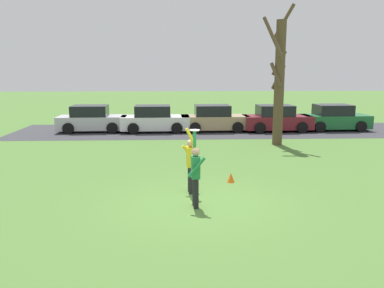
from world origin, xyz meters
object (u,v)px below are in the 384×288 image
object	(u,v)px
parked_car_maroon	(277,119)
field_cone_orange	(231,178)
frisbee_disc	(195,130)
parked_car_white	(155,120)
parked_car_tan	(214,119)
bare_tree_tall	(279,79)
parked_car_silver	(92,120)
parked_car_green	(334,118)
person_catcher	(196,172)
person_defender	(190,161)

from	to	relation	value
parked_car_maroon	field_cone_orange	bearing A→B (deg)	-112.88
frisbee_disc	parked_car_white	world-z (taller)	frisbee_disc
parked_car_maroon	parked_car_tan	bearing A→B (deg)	175.66
frisbee_disc	bare_tree_tall	distance (m)	10.08
parked_car_silver	parked_car_green	world-z (taller)	same
person_catcher	parked_car_maroon	bearing A→B (deg)	-26.33
frisbee_disc	parked_car_silver	bearing A→B (deg)	112.05
parked_car_green	bare_tree_tall	size ratio (longest dim) A/B	0.61
parked_car_tan	parked_car_maroon	size ratio (longest dim) A/B	1.00
parked_car_silver	person_defender	bearing A→B (deg)	-68.11
parked_car_maroon	field_cone_orange	xyz separation A→B (m)	(-4.38, -11.23, -0.57)
person_defender	parked_car_tan	size ratio (longest dim) A/B	0.49
frisbee_disc	parked_car_maroon	distance (m)	14.62
parked_car_white	parked_car_maroon	world-z (taller)	same
person_catcher	frisbee_disc	distance (m)	1.13
person_defender	bare_tree_tall	bearing A→B (deg)	145.56
parked_car_white	parked_car_tan	distance (m)	3.62
parked_car_silver	parked_car_tan	xyz separation A→B (m)	(7.42, -0.11, 0.00)
parked_car_tan	parked_car_silver	bearing A→B (deg)	177.59
parked_car_tan	field_cone_orange	size ratio (longest dim) A/B	12.96
person_defender	parked_car_silver	bearing A→B (deg)	-160.19
person_catcher	parked_car_silver	distance (m)	14.98
person_defender	parked_car_maroon	xyz separation A→B (m)	(5.77, 12.31, -0.25)
frisbee_disc	person_defender	bearing A→B (deg)	93.66
person_catcher	parked_car_green	distance (m)	16.73
person_defender	parked_car_white	bearing A→B (deg)	-175.97
person_defender	frisbee_disc	xyz separation A→B (m)	(0.07, -1.08, 1.11)
person_defender	parked_car_maroon	distance (m)	13.60
bare_tree_tall	field_cone_orange	xyz separation A→B (m)	(-3.26, -6.74, -3.09)
person_catcher	field_cone_orange	distance (m)	2.84
bare_tree_tall	parked_car_green	bearing A→B (deg)	44.63
frisbee_disc	parked_car_tan	bearing A→B (deg)	82.12
person_catcher	parked_car_silver	xyz separation A→B (m)	(-5.56, 13.91, -0.25)
person_catcher	field_cone_orange	xyz separation A→B (m)	(1.31, 2.39, -0.82)
bare_tree_tall	person_catcher	bearing A→B (deg)	-116.61
bare_tree_tall	parked_car_silver	bearing A→B (deg)	154.73
field_cone_orange	person_defender	bearing A→B (deg)	-142.26
frisbee_disc	parked_car_silver	world-z (taller)	frisbee_disc
person_catcher	parked_car_maroon	world-z (taller)	person_catcher
person_defender	field_cone_orange	xyz separation A→B (m)	(1.39, 1.08, -0.82)
parked_car_silver	parked_car_white	xyz separation A→B (m)	(3.80, -0.22, 0.00)
frisbee_disc	parked_car_green	size ratio (longest dim) A/B	0.07
parked_car_tan	parked_car_green	xyz separation A→B (m)	(7.50, 0.06, 0.00)
parked_car_green	parked_car_white	bearing A→B (deg)	179.31
person_defender	parked_car_white	world-z (taller)	person_defender
frisbee_disc	parked_car_tan	size ratio (longest dim) A/B	0.07
parked_car_green	field_cone_orange	xyz separation A→B (m)	(-8.06, -11.47, -0.57)
person_catcher	parked_car_green	bearing A→B (deg)	-37.71
parked_car_maroon	parked_car_green	xyz separation A→B (m)	(3.68, 0.24, 0.00)
frisbee_disc	parked_car_maroon	world-z (taller)	frisbee_disc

